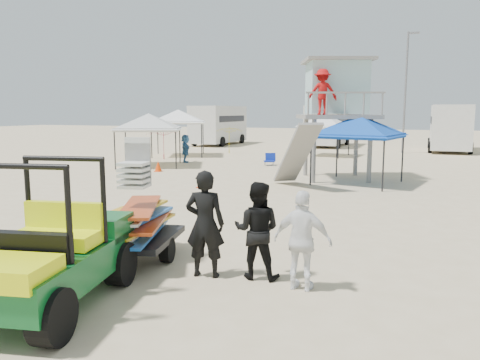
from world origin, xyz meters
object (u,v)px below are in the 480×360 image
(utility_cart, at_px, (46,242))
(surf_trailer, at_px, (139,217))
(lifeguard_tower, at_px, (336,92))
(canopy_blue, at_px, (359,119))
(man_left, at_px, (205,224))

(utility_cart, distance_m, surf_trailer, 2.34)
(lifeguard_tower, relative_size, canopy_blue, 1.41)
(canopy_blue, bearing_deg, man_left, -95.10)
(utility_cart, xyz_separation_m, canopy_blue, (2.56, 13.70, 1.55))
(utility_cart, relative_size, man_left, 1.64)
(surf_trailer, distance_m, canopy_blue, 11.76)
(utility_cart, distance_m, man_left, 2.55)
(surf_trailer, height_order, canopy_blue, canopy_blue)
(utility_cart, distance_m, canopy_blue, 14.02)
(man_left, relative_size, lifeguard_tower, 0.38)
(canopy_blue, bearing_deg, utility_cart, -100.60)
(man_left, xyz_separation_m, canopy_blue, (1.04, 11.66, 1.62))
(surf_trailer, xyz_separation_m, man_left, (1.51, -0.30, 0.08))
(surf_trailer, xyz_separation_m, lifeguard_tower, (1.44, 12.43, 2.76))
(surf_trailer, relative_size, man_left, 1.29)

